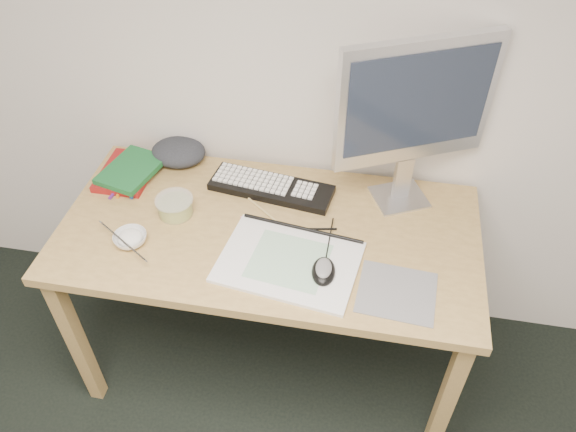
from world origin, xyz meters
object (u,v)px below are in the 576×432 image
object	(u,v)px
sketchpad	(289,262)
keyboard	(271,188)
rice_bowl	(130,239)
monitor	(415,107)
desk	(269,246)

from	to	relation	value
sketchpad	keyboard	xyz separation A→B (m)	(-0.12, 0.33, 0.01)
rice_bowl	sketchpad	bearing A→B (deg)	0.40
keyboard	rice_bowl	size ratio (longest dim) A/B	4.06
rice_bowl	monitor	bearing A→B (deg)	24.03
desk	monitor	distance (m)	0.67
monitor	rice_bowl	world-z (taller)	monitor
sketchpad	monitor	xyz separation A→B (m)	(0.33, 0.38, 0.37)
desk	sketchpad	size ratio (longest dim) A/B	3.27
keyboard	rice_bowl	xyz separation A→B (m)	(-0.40, -0.34, 0.00)
sketchpad	rice_bowl	xyz separation A→B (m)	(-0.52, -0.00, 0.01)
desk	monitor	xyz separation A→B (m)	(0.42, 0.24, 0.46)
keyboard	monitor	world-z (taller)	monitor
rice_bowl	keyboard	bearing A→B (deg)	40.35
desk	rice_bowl	bearing A→B (deg)	-161.61
rice_bowl	desk	bearing A→B (deg)	18.39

